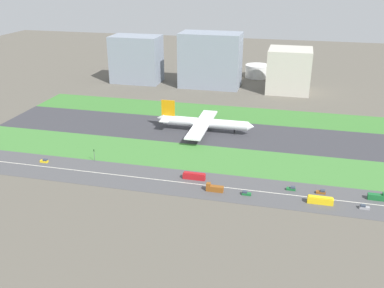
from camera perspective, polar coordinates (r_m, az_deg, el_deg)
ground_plane at (r=283.53m, az=1.78°, el=1.63°), size 800.00×800.00×0.00m
runway at (r=283.51m, az=1.78°, el=1.64°), size 280.00×46.00×0.10m
grass_median_north at (r=321.42m, az=3.33°, el=4.17°), size 280.00×36.00×0.10m
grass_median_south at (r=246.60m, az=-0.22°, el=-1.67°), size 280.00×36.00×0.10m
highway at (r=218.80m, az=-2.26°, el=-5.01°), size 280.00×28.00×0.10m
highway_centerline at (r=218.78m, az=-2.26°, el=-5.00°), size 266.00×0.50×0.01m
airliner at (r=281.76m, az=1.41°, el=2.85°), size 65.00×56.00×19.70m
car_3 at (r=216.55m, az=16.75°, el=-6.09°), size 4.40×1.80×2.00m
car_1 at (r=215.91m, az=13.03°, el=-5.77°), size 4.40×1.80×2.00m
bus_0 at (r=207.28m, az=16.63°, el=-7.15°), size 11.60×2.50×3.50m
car_2 at (r=207.86m, az=7.17°, el=-6.50°), size 4.40×1.80×2.00m
bus_1 at (r=220.29m, az=0.29°, el=-4.27°), size 11.60×2.50×3.50m
car_0 at (r=252.77m, az=-18.96°, el=-2.13°), size 4.40×1.80×2.00m
car_4 at (r=210.05m, az=21.83°, el=-7.77°), size 4.40×1.80×2.00m
truck_1 at (r=219.65m, az=23.39°, el=-6.43°), size 8.40×2.50×4.00m
truck_0 at (r=209.40m, az=2.97°, el=-5.87°), size 8.40×2.50×4.00m
traffic_light at (r=245.09m, az=-12.82°, el=-1.34°), size 0.36×0.50×7.20m
terminal_building at (r=408.09m, az=-7.37°, el=11.08°), size 44.61×27.43×42.49m
hangar_building at (r=388.38m, az=2.45°, el=11.04°), size 53.35×28.82×47.64m
office_tower at (r=382.30m, az=12.73°, el=9.49°), size 36.07×35.42×36.65m
fuel_tank_west at (r=432.87m, az=5.25°, el=10.09°), size 19.11×19.11×16.86m
fuel_tank_centre at (r=430.44m, az=8.64°, el=9.53°), size 23.56×23.56×12.08m
fuel_tank_east at (r=428.68m, az=13.33°, el=9.24°), size 19.50×19.50×13.63m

